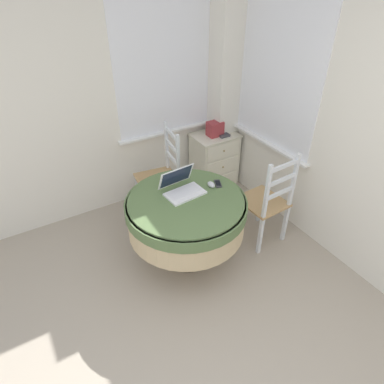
{
  "coord_description": "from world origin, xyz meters",
  "views": [
    {
      "loc": [
        -0.49,
        -0.57,
        2.46
      ],
      "look_at": [
        0.82,
        1.64,
        0.66
      ],
      "focal_mm": 32.0,
      "sensor_mm": 36.0,
      "label": 1
    }
  ],
  "objects": [
    {
      "name": "corner_room_shell",
      "position": [
        1.09,
        1.71,
        1.28
      ],
      "size": [
        4.21,
        4.58,
        2.55
      ],
      "color": "white",
      "rests_on": "ground_plane"
    },
    {
      "name": "round_dining_table",
      "position": [
        0.67,
        1.49,
        0.57
      ],
      "size": [
        1.06,
        1.06,
        0.72
      ],
      "color": "#4C3D2D",
      "rests_on": "ground_plane"
    },
    {
      "name": "laptop",
      "position": [
        0.7,
        1.6,
        0.77
      ],
      "size": [
        0.36,
        0.31,
        0.21
      ],
      "color": "white",
      "rests_on": "round_dining_table"
    },
    {
      "name": "computer_mouse",
      "position": [
        0.96,
        1.54,
        0.75
      ],
      "size": [
        0.06,
        0.09,
        0.05
      ],
      "color": "silver",
      "rests_on": "round_dining_table"
    },
    {
      "name": "cell_phone",
      "position": [
        1.04,
        1.54,
        0.73
      ],
      "size": [
        0.1,
        0.13,
        0.01
      ],
      "color": "#2D2D33",
      "rests_on": "round_dining_table"
    },
    {
      "name": "dining_chair_near_back_window",
      "position": [
        0.82,
        2.3,
        0.47
      ],
      "size": [
        0.47,
        0.45,
        1.01
      ],
      "color": "tan",
      "rests_on": "ground_plane"
    },
    {
      "name": "dining_chair_near_right_window",
      "position": [
        1.49,
        1.35,
        0.47
      ],
      "size": [
        0.42,
        0.45,
        1.01
      ],
      "color": "tan",
      "rests_on": "ground_plane"
    },
    {
      "name": "corner_cabinet",
      "position": [
        1.65,
        2.49,
        0.34
      ],
      "size": [
        0.54,
        0.4,
        0.68
      ],
      "color": "silver",
      "rests_on": "ground_plane"
    },
    {
      "name": "storage_box",
      "position": [
        1.64,
        2.48,
        0.76
      ],
      "size": [
        0.18,
        0.14,
        0.17
      ],
      "color": "#9E3338",
      "rests_on": "corner_cabinet"
    },
    {
      "name": "book_on_cabinet",
      "position": [
        1.72,
        2.46,
        0.69
      ],
      "size": [
        0.13,
        0.2,
        0.02
      ],
      "color": "#3F3F44",
      "rests_on": "corner_cabinet"
    }
  ]
}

